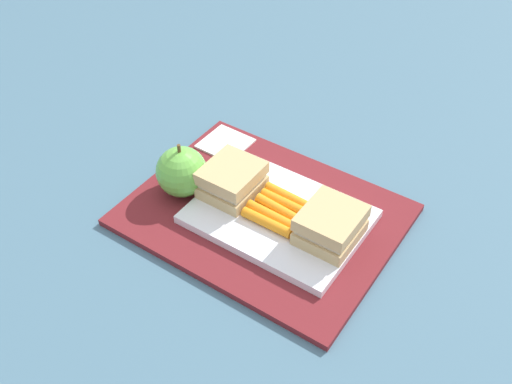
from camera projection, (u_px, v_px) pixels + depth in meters
The scene contains 8 objects.
ground_plane at pixel (263, 217), 0.84m from camera, with size 2.40×2.40×0.00m, color #42667A.
lunchbag_mat at pixel (263, 215), 0.84m from camera, with size 0.36×0.28×0.01m, color maroon.
food_tray at pixel (279, 216), 0.82m from camera, with size 0.23×0.17×0.01m, color white.
sandwich_half_left at pixel (331, 225), 0.77m from camera, with size 0.07×0.08×0.04m.
sandwich_half_right at pixel (232, 180), 0.83m from camera, with size 0.07×0.08×0.04m.
carrot_sticks_bundle at pixel (279, 210), 0.81m from camera, with size 0.08×0.07×0.02m.
apple at pixel (182, 172), 0.84m from camera, with size 0.07×0.07×0.08m.
paper_napkin at pixel (225, 143), 0.94m from camera, with size 0.07×0.07×0.00m, color white.
Camera 1 is at (-0.32, 0.50, 0.59)m, focal length 42.00 mm.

